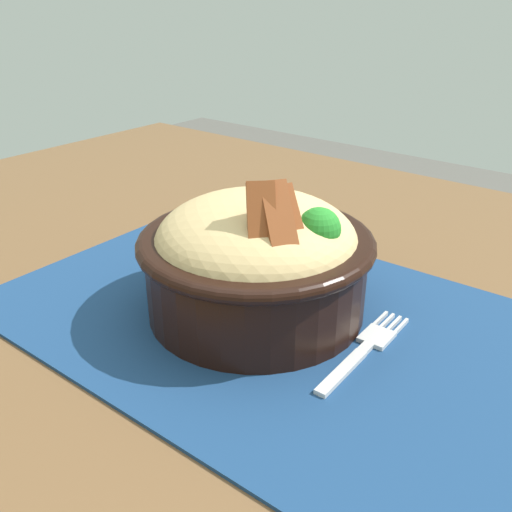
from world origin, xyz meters
TOP-DOWN VIEW (x-y plane):
  - table at (0.00, 0.00)m, footprint 1.30×0.91m
  - placemat at (-0.02, 0.01)m, footprint 0.47×0.31m
  - bowl at (-0.04, 0.01)m, footprint 0.23×0.23m
  - fork at (0.06, 0.01)m, footprint 0.02×0.12m

SIDE VIEW (x-z plane):
  - table at x=0.00m, z-range 0.30..1.02m
  - placemat at x=-0.02m, z-range 0.72..0.72m
  - fork at x=0.06m, z-range 0.72..0.72m
  - bowl at x=-0.04m, z-range 0.71..0.83m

